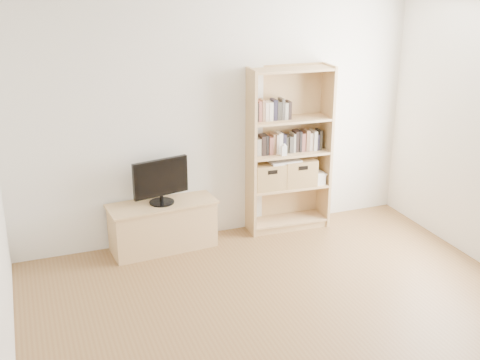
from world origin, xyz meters
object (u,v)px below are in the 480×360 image
bookshelf (289,150)px  baby_monitor (284,151)px  tv_stand (163,227)px  television (161,182)px  basket_left (268,175)px  basket_right (298,172)px  laptop (284,160)px

bookshelf → baby_monitor: size_ratio=16.77×
tv_stand → television: television is taller
bookshelf → basket_left: size_ratio=5.27×
bookshelf → television: bearing=-175.8°
television → baby_monitor: bearing=-14.9°
tv_stand → television: size_ratio=1.80×
basket_left → basket_right: basket_right is taller
basket_right → television: bearing=-174.9°
bookshelf → basket_left: bearing=-178.8°
tv_stand → bookshelf: 1.63m
tv_stand → baby_monitor: size_ratio=9.83×
laptop → basket_left: bearing=175.4°
television → baby_monitor: 1.38m
bookshelf → basket_left: bookshelf is taller
bookshelf → baby_monitor: bookshelf is taller
tv_stand → laptop: bearing=-3.5°
baby_monitor → television: bearing=-175.8°
baby_monitor → basket_right: 0.38m
bookshelf → basket_left: 0.37m
baby_monitor → basket_left: 0.35m
tv_stand → basket_left: 1.30m
baby_monitor → basket_left: bearing=149.8°
television → basket_right: bearing=-11.4°
baby_monitor → laptop: bearing=71.3°
baby_monitor → laptop: 0.17m
basket_left → bookshelf: bearing=0.9°
tv_stand → basket_left: (1.23, 0.05, 0.41)m
bookshelf → basket_right: bearing=-2.6°
baby_monitor → basket_right: size_ratio=0.30×
basket_left → laptop: 0.24m
television → basket_right: size_ratio=1.65×
basket_left → basket_right: 0.36m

